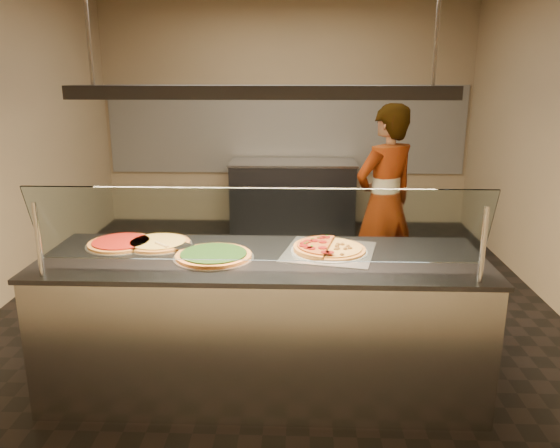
{
  "coord_description": "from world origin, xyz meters",
  "views": [
    {
      "loc": [
        0.21,
        -4.59,
        2.07
      ],
      "look_at": [
        0.07,
        -0.85,
        1.02
      ],
      "focal_mm": 35.0,
      "sensor_mm": 36.0,
      "label": 1
    }
  ],
  "objects_px": {
    "pizza_cheese": "(158,243)",
    "prep_table": "(293,196)",
    "perforated_tray": "(329,251)",
    "half_pizza_sausage": "(347,248)",
    "pizza_tomato": "(121,243)",
    "worker": "(385,202)",
    "heat_lamp_housing": "(261,92)",
    "serving_counter": "(263,323)",
    "pizza_spatula": "(171,245)",
    "sneeze_guard": "(258,226)",
    "half_pizza_pepperoni": "(312,247)",
    "pizza_spinach": "(214,255)"
  },
  "relations": [
    {
      "from": "pizza_cheese",
      "to": "prep_table",
      "type": "xyz_separation_m",
      "value": [
        0.86,
        3.63,
        -0.48
      ]
    },
    {
      "from": "perforated_tray",
      "to": "half_pizza_sausage",
      "type": "relative_size",
      "value": 1.33
    },
    {
      "from": "half_pizza_sausage",
      "to": "perforated_tray",
      "type": "bearing_deg",
      "value": 178.73
    },
    {
      "from": "pizza_cheese",
      "to": "pizza_tomato",
      "type": "bearing_deg",
      "value": -178.68
    },
    {
      "from": "perforated_tray",
      "to": "half_pizza_sausage",
      "type": "bearing_deg",
      "value": -1.27
    },
    {
      "from": "half_pizza_sausage",
      "to": "prep_table",
      "type": "height_order",
      "value": "half_pizza_sausage"
    },
    {
      "from": "perforated_tray",
      "to": "worker",
      "type": "distance_m",
      "value": 1.66
    },
    {
      "from": "pizza_tomato",
      "to": "half_pizza_sausage",
      "type": "bearing_deg",
      "value": -3.93
    },
    {
      "from": "half_pizza_sausage",
      "to": "pizza_cheese",
      "type": "relative_size",
      "value": 1.1
    },
    {
      "from": "worker",
      "to": "heat_lamp_housing",
      "type": "xyz_separation_m",
      "value": [
        -1.02,
        -1.66,
        1.05
      ]
    },
    {
      "from": "serving_counter",
      "to": "half_pizza_sausage",
      "type": "height_order",
      "value": "half_pizza_sausage"
    },
    {
      "from": "serving_counter",
      "to": "prep_table",
      "type": "xyz_separation_m",
      "value": [
        0.13,
        3.85,
        0.0
      ]
    },
    {
      "from": "pizza_spatula",
      "to": "sneeze_guard",
      "type": "bearing_deg",
      "value": -36.78
    },
    {
      "from": "perforated_tray",
      "to": "worker",
      "type": "height_order",
      "value": "worker"
    },
    {
      "from": "worker",
      "to": "serving_counter",
      "type": "bearing_deg",
      "value": 24.5
    },
    {
      "from": "half_pizza_pepperoni",
      "to": "heat_lamp_housing",
      "type": "xyz_separation_m",
      "value": [
        -0.32,
        -0.11,
        0.99
      ]
    },
    {
      "from": "pizza_spinach",
      "to": "pizza_spatula",
      "type": "relative_size",
      "value": 1.79
    },
    {
      "from": "pizza_cheese",
      "to": "prep_table",
      "type": "bearing_deg",
      "value": 76.66
    },
    {
      "from": "pizza_spatula",
      "to": "heat_lamp_housing",
      "type": "relative_size",
      "value": 0.12
    },
    {
      "from": "pizza_spatula",
      "to": "serving_counter",
      "type": "bearing_deg",
      "value": -10.95
    },
    {
      "from": "serving_counter",
      "to": "perforated_tray",
      "type": "distance_m",
      "value": 0.65
    },
    {
      "from": "half_pizza_pepperoni",
      "to": "pizza_tomato",
      "type": "xyz_separation_m",
      "value": [
        -1.3,
        0.1,
        -0.02
      ]
    },
    {
      "from": "sneeze_guard",
      "to": "pizza_spatula",
      "type": "relative_size",
      "value": 9.07
    },
    {
      "from": "serving_counter",
      "to": "worker",
      "type": "bearing_deg",
      "value": 58.4
    },
    {
      "from": "serving_counter",
      "to": "prep_table",
      "type": "relative_size",
      "value": 1.7
    },
    {
      "from": "pizza_spatula",
      "to": "heat_lamp_housing",
      "type": "distance_m",
      "value": 1.17
    },
    {
      "from": "perforated_tray",
      "to": "heat_lamp_housing",
      "type": "bearing_deg",
      "value": -165.84
    },
    {
      "from": "perforated_tray",
      "to": "prep_table",
      "type": "height_order",
      "value": "perforated_tray"
    },
    {
      "from": "sneeze_guard",
      "to": "worker",
      "type": "relative_size",
      "value": 1.43
    },
    {
      "from": "pizza_spinach",
      "to": "prep_table",
      "type": "xyz_separation_m",
      "value": [
        0.44,
        3.88,
        -0.48
      ]
    },
    {
      "from": "sneeze_guard",
      "to": "half_pizza_pepperoni",
      "type": "relative_size",
      "value": 5.12
    },
    {
      "from": "serving_counter",
      "to": "sneeze_guard",
      "type": "height_order",
      "value": "sneeze_guard"
    },
    {
      "from": "half_pizza_pepperoni",
      "to": "pizza_cheese",
      "type": "bearing_deg",
      "value": 174.06
    },
    {
      "from": "perforated_tray",
      "to": "worker",
      "type": "bearing_deg",
      "value": 69.12
    },
    {
      "from": "sneeze_guard",
      "to": "pizza_cheese",
      "type": "height_order",
      "value": "sneeze_guard"
    },
    {
      "from": "half_pizza_sausage",
      "to": "pizza_spinach",
      "type": "height_order",
      "value": "half_pizza_sausage"
    },
    {
      "from": "serving_counter",
      "to": "sneeze_guard",
      "type": "xyz_separation_m",
      "value": [
        0.0,
        -0.34,
        0.76
      ]
    },
    {
      "from": "half_pizza_pepperoni",
      "to": "pizza_spatula",
      "type": "height_order",
      "value": "half_pizza_pepperoni"
    },
    {
      "from": "serving_counter",
      "to": "sneeze_guard",
      "type": "relative_size",
      "value": 1.09
    },
    {
      "from": "perforated_tray",
      "to": "pizza_spatula",
      "type": "relative_size",
      "value": 2.35
    },
    {
      "from": "half_pizza_sausage",
      "to": "heat_lamp_housing",
      "type": "relative_size",
      "value": 0.22
    },
    {
      "from": "pizza_spatula",
      "to": "worker",
      "type": "distance_m",
      "value": 2.25
    },
    {
      "from": "half_pizza_pepperoni",
      "to": "prep_table",
      "type": "distance_m",
      "value": 3.78
    },
    {
      "from": "pizza_cheese",
      "to": "heat_lamp_housing",
      "type": "bearing_deg",
      "value": -16.54
    },
    {
      "from": "perforated_tray",
      "to": "half_pizza_pepperoni",
      "type": "relative_size",
      "value": 1.33
    },
    {
      "from": "pizza_spinach",
      "to": "pizza_tomato",
      "type": "distance_m",
      "value": 0.72
    },
    {
      "from": "pizza_spinach",
      "to": "pizza_tomato",
      "type": "xyz_separation_m",
      "value": [
        -0.67,
        0.24,
        -0.0
      ]
    },
    {
      "from": "half_pizza_pepperoni",
      "to": "half_pizza_sausage",
      "type": "bearing_deg",
      "value": -0.5
    },
    {
      "from": "worker",
      "to": "perforated_tray",
      "type": "bearing_deg",
      "value": 35.22
    },
    {
      "from": "prep_table",
      "to": "pizza_tomato",
      "type": "bearing_deg",
      "value": -107.04
    }
  ]
}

